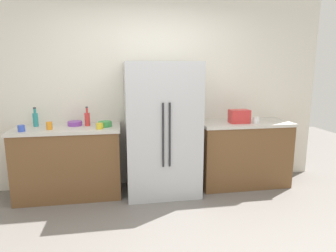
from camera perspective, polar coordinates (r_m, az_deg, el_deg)
name	(u,v)px	position (r m, az deg, el deg)	size (l,w,h in m)	color
kitchen_back_panel	(148,78)	(4.19, -3.89, 9.26)	(5.07, 0.10, 3.03)	silver
counter_left	(69,162)	(4.05, -18.56, -6.58)	(1.33, 0.60, 0.91)	brown
counter_right	(243,153)	(4.36, 14.25, -5.09)	(1.27, 0.60, 0.91)	brown
refrigerator	(162,129)	(3.87, -1.19, -0.59)	(0.94, 0.73, 1.73)	#B7BABF
toaster	(239,116)	(4.14, 13.62, 1.83)	(0.27, 0.17, 0.18)	red
bottle_a	(35,119)	(4.14, -24.26, 1.25)	(0.07, 0.07, 0.25)	teal
bottle_b	(87,119)	(3.96, -15.35, 1.37)	(0.07, 0.07, 0.25)	red
cup_a	(21,128)	(3.89, -26.50, -0.40)	(0.08, 0.08, 0.08)	blue
cup_b	(100,126)	(3.73, -13.08, 0.00)	(0.08, 0.08, 0.07)	yellow
cup_c	(49,126)	(3.88, -21.98, 0.05)	(0.07, 0.07, 0.09)	orange
cup_d	(256,120)	(4.16, 16.70, 1.08)	(0.08, 0.08, 0.09)	white
bowl_a	(75,123)	(4.03, -17.55, 0.47)	(0.19, 0.19, 0.06)	purple
bowl_b	(105,124)	(3.87, -12.10, 0.39)	(0.17, 0.17, 0.07)	green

